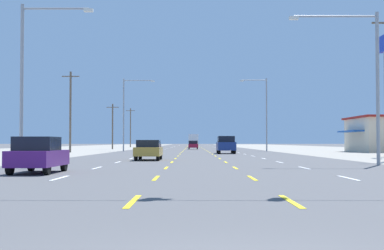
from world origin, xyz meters
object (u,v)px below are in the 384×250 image
hatchback_far_left_nearest (35,155)px  pole_sign_right_row_1 (382,67)px  sedan_far_left_far (153,145)px  streetlight_right_row_1 (261,109)px  streetlight_left_row_1 (124,109)px  sedan_inner_left_near (146,150)px  hatchback_center_turn_midfar (191,145)px  box_truck_center_turn_farthest (191,140)px  sedan_far_right_farther (226,145)px  streetlight_left_row_0 (27,71)px  suv_inner_right_mid (223,145)px  streetlight_right_row_0 (364,73)px

hatchback_far_left_nearest → pole_sign_right_row_1: 34.23m
pole_sign_right_row_1 → sedan_far_left_far: bearing=114.7°
streetlight_right_row_1 → streetlight_left_row_1: bearing=-180.0°
sedan_inner_left_near → hatchback_center_turn_midfar: bearing=86.6°
streetlight_right_row_1 → hatchback_center_turn_midfar: bearing=116.1°
hatchback_far_left_nearest → streetlight_right_row_1: (16.76, 52.25, 5.15)m
hatchback_center_turn_midfar → box_truck_center_turn_farthest: box_truck_center_turn_farthest is taller
hatchback_center_turn_midfar → pole_sign_right_row_1: (16.79, -48.87, 7.15)m
sedan_far_right_farther → hatchback_far_left_nearest: bearing=-99.2°
streetlight_left_row_0 → sedan_inner_left_near: bearing=53.9°
suv_inner_right_mid → box_truck_center_turn_farthest: bearing=92.8°
sedan_far_right_farther → streetlight_left_row_0: bearing=-101.9°
box_truck_center_turn_farthest → streetlight_right_row_0: bearing=-84.6°
box_truck_center_turn_farthest → pole_sign_right_row_1: pole_sign_right_row_1 is taller
streetlight_left_row_0 → streetlight_right_row_1: streetlight_right_row_1 is taller
sedan_far_right_farther → box_truck_center_turn_farthest: 22.56m
box_truck_center_turn_farthest → pole_sign_right_row_1: bearing=-78.9°
sedan_far_left_far → streetlight_left_row_0: streetlight_left_row_0 is taller
suv_inner_right_mid → streetlight_right_row_0: streetlight_right_row_0 is taller
suv_inner_right_mid → sedan_far_left_far: suv_inner_right_mid is taller
hatchback_far_left_nearest → sedan_far_right_farther: hatchback_far_left_nearest is taller
sedan_inner_left_near → hatchback_far_left_nearest: bearing=-101.9°
box_truck_center_turn_farthest → streetlight_left_row_0: bearing=-95.4°
suv_inner_right_mid → streetlight_right_row_0: size_ratio=0.56×
sedan_far_left_far → streetlight_right_row_0: (16.71, -67.98, 4.48)m
sedan_far_left_far → streetlight_left_row_0: 68.18m
hatchback_center_turn_midfar → sedan_far_left_far: (-6.97, 2.84, -0.03)m
sedan_inner_left_near → box_truck_center_turn_farthest: size_ratio=0.63×
suv_inner_right_mid → box_truck_center_turn_farthest: (-3.50, 71.53, 0.81)m
streetlight_right_row_0 → sedan_far_left_far: bearing=103.8°
sedan_far_right_farther → streetlight_right_row_0: 80.08m
streetlight_left_row_1 → suv_inner_right_mid: bearing=-48.8°
sedan_inner_left_near → streetlight_right_row_0: size_ratio=0.51×
hatchback_far_left_nearest → streetlight_left_row_1: streetlight_left_row_1 is taller
hatchback_far_left_nearest → hatchback_center_turn_midfar: bearing=84.7°
sedan_inner_left_near → pole_sign_right_row_1: (20.15, 7.85, 7.18)m
streetlight_right_row_0 → sedan_far_right_farther: bearing=91.7°
sedan_far_right_farther → streetlight_right_row_0: (2.38, -79.92, 4.48)m
sedan_inner_left_near → sedan_far_left_far: same height
streetlight_right_row_0 → box_truck_center_turn_farthest: bearing=95.4°
hatchback_center_turn_midfar → streetlight_left_row_0: streetlight_left_row_0 is taller
sedan_far_left_far → pole_sign_right_row_1: bearing=-65.3°
streetlight_left_row_1 → streetlight_left_row_0: bearing=-90.0°
sedan_far_left_far → pole_sign_right_row_1: 57.36m
streetlight_left_row_0 → streetlight_right_row_1: size_ratio=0.89×
sedan_inner_left_near → pole_sign_right_row_1: size_ratio=0.42×
box_truck_center_turn_farthest → streetlight_left_row_0: size_ratio=0.78×
streetlight_right_row_0 → streetlight_left_row_1: 48.65m
hatchback_far_left_nearest → streetlight_left_row_0: 9.26m
sedan_far_right_farther → streetlight_left_row_1: bearing=-115.6°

